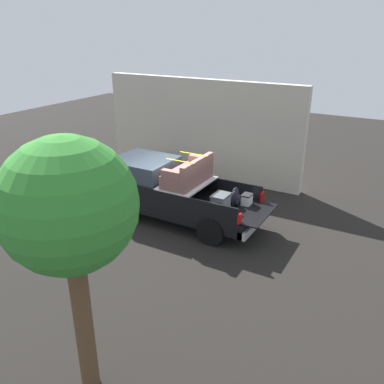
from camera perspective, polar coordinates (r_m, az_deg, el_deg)
ground_plane at (r=13.39m, az=-2.24°, el=-3.86°), size 40.00×40.00×0.00m
pickup_truck at (r=13.17m, az=-3.69°, el=0.34°), size 6.05×2.06×2.23m
building_facade at (r=16.79m, az=1.17°, el=9.03°), size 8.77×0.36×4.05m
tree_background at (r=6.16m, az=-17.18°, el=-2.36°), size 2.10×2.10×4.58m
trash_can at (r=17.09m, az=-4.73°, el=3.86°), size 0.60×0.60×0.98m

